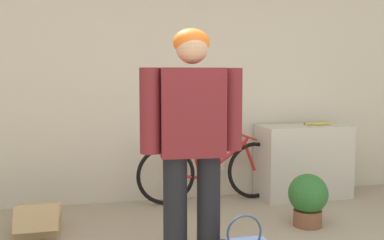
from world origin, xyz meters
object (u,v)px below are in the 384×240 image
Objects in this scene: person at (192,133)px; potted_plant at (308,198)px; bicycle at (211,170)px; cardboard_box at (39,220)px; banana at (318,124)px.

person is 1.55m from potted_plant.
bicycle reaches higher than cardboard_box.
banana is at bearing 44.89° from person.
person is 4.81× the size of banana.
banana is (1.20, -0.10, 0.48)m from bicycle.
potted_plant reaches higher than cardboard_box.
cardboard_box is (-1.73, -0.55, -0.24)m from bicycle.
banana is (1.82, 1.52, -0.14)m from person.
bicycle is (0.61, 1.62, -0.62)m from person.
potted_plant is at bearing 31.92° from person.
bicycle is at bearing 74.25° from person.
person is 3.25× the size of cardboard_box.
bicycle is at bearing 17.77° from cardboard_box.
potted_plant is at bearing -59.27° from bicycle.
person is 1.77m from cardboard_box.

